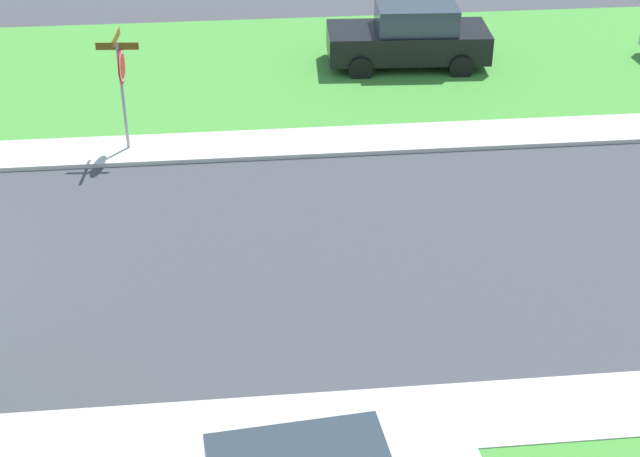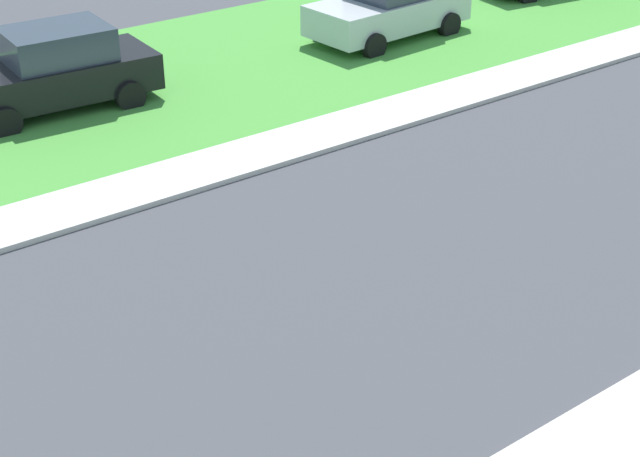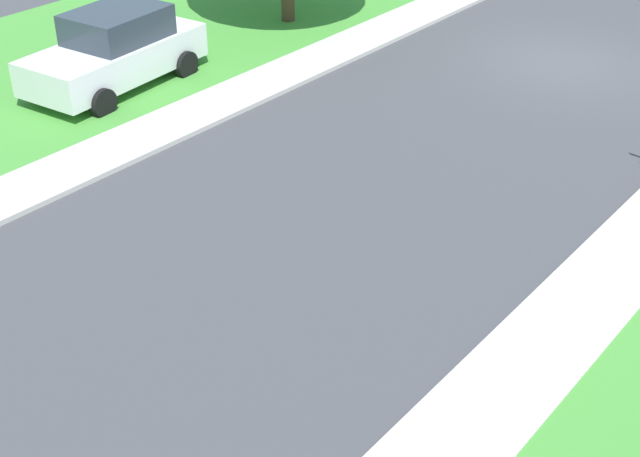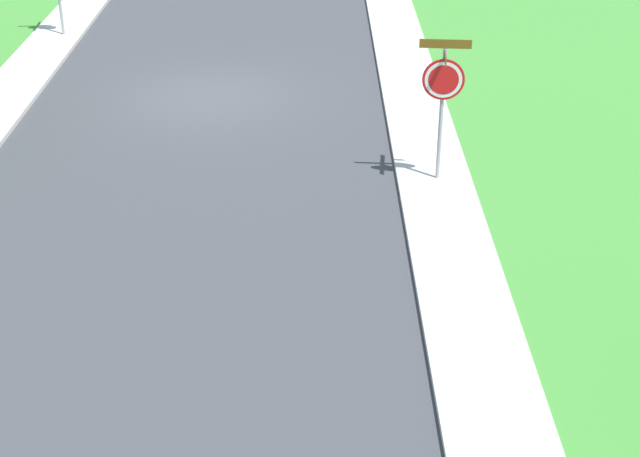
{
  "view_description": "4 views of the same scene",
  "coord_description": "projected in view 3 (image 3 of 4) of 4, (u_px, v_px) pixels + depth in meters",
  "views": [
    {
      "loc": [
        14.97,
        7.01,
        9.63
      ],
      "look_at": [
        1.37,
        8.39,
        1.4
      ],
      "focal_mm": 53.46,
      "sensor_mm": 36.0,
      "label": 1
    },
    {
      "loc": [
        9.6,
        4.73,
        7.7
      ],
      "look_at": [
        0.39,
        11.64,
        1.4
      ],
      "focal_mm": 54.51,
      "sensor_mm": 36.0,
      "label": 2
    },
    {
      "loc": [
        -8.38,
        19.83,
        7.87
      ],
      "look_at": [
        -1.71,
        11.53,
        1.4
      ],
      "focal_mm": 50.4,
      "sensor_mm": 36.0,
      "label": 3
    },
    {
      "loc": [
        -2.51,
        20.97,
        7.69
      ],
      "look_at": [
        -2.53,
        9.14,
        1.4
      ],
      "focal_mm": 53.56,
      "sensor_mm": 36.0,
      "label": 4
    }
  ],
  "objects": [
    {
      "name": "sidewalk_west",
      "position": [
        482.0,
        413.0,
        11.25
      ],
      "size": [
        1.4,
        56.0,
        0.1
      ],
      "primitive_type": "cube",
      "color": "beige",
      "rests_on": "ground"
    },
    {
      "name": "car_white_behind_trees",
      "position": [
        115.0,
        50.0,
        20.02
      ],
      "size": [
        2.34,
        4.45,
        1.76
      ],
      "color": "white",
      "rests_on": "ground"
    },
    {
      "name": "sidewalk_east",
      "position": [
        29.0,
        188.0,
        16.28
      ],
      "size": [
        1.4,
        56.0,
        0.1
      ],
      "primitive_type": "cube",
      "color": "beige",
      "rests_on": "ground"
    },
    {
      "name": "ground_plane",
      "position": [
        562.0,
        63.0,
        21.79
      ],
      "size": [
        120.0,
        120.0,
        0.0
      ],
      "primitive_type": "plane",
      "color": "#424247"
    }
  ]
}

